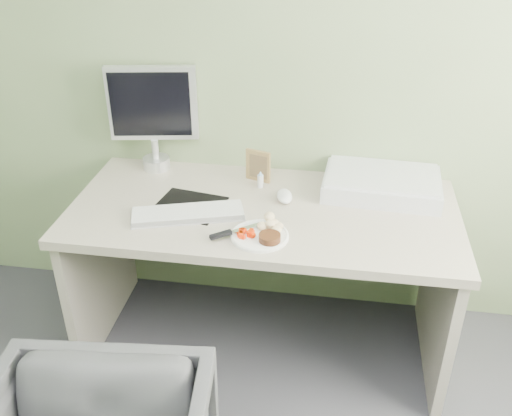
% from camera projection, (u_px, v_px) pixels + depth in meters
% --- Properties ---
extents(wall_back, '(3.50, 0.00, 3.50)m').
position_uv_depth(wall_back, '(277.00, 34.00, 2.36)').
color(wall_back, gray).
rests_on(wall_back, floor).
extents(desk, '(1.60, 0.75, 0.73)m').
position_uv_depth(desk, '(263.00, 245.00, 2.44)').
color(desk, '#A99F8E').
rests_on(desk, floor).
extents(plate, '(0.22, 0.22, 0.01)m').
position_uv_depth(plate, '(260.00, 236.00, 2.16)').
color(plate, white).
rests_on(plate, desk).
extents(steak, '(0.09, 0.09, 0.03)m').
position_uv_depth(steak, '(270.00, 238.00, 2.11)').
color(steak, black).
rests_on(steak, plate).
extents(potato_pile, '(0.11, 0.09, 0.05)m').
position_uv_depth(potato_pile, '(271.00, 223.00, 2.18)').
color(potato_pile, tan).
rests_on(potato_pile, plate).
extents(carrot_heap, '(0.07, 0.06, 0.04)m').
position_uv_depth(carrot_heap, '(246.00, 232.00, 2.13)').
color(carrot_heap, red).
rests_on(carrot_heap, plate).
extents(steak_knife, '(0.19, 0.15, 0.02)m').
position_uv_depth(steak_knife, '(229.00, 232.00, 2.15)').
color(steak_knife, silver).
rests_on(steak_knife, plate).
extents(mousepad, '(0.31, 0.28, 0.00)m').
position_uv_depth(mousepad, '(189.00, 206.00, 2.36)').
color(mousepad, black).
rests_on(mousepad, desk).
extents(keyboard, '(0.46, 0.26, 0.02)m').
position_uv_depth(keyboard, '(188.00, 213.00, 2.28)').
color(keyboard, white).
rests_on(keyboard, desk).
extents(computer_mouse, '(0.09, 0.13, 0.04)m').
position_uv_depth(computer_mouse, '(285.00, 196.00, 2.40)').
color(computer_mouse, white).
rests_on(computer_mouse, desk).
extents(photo_frame, '(0.11, 0.05, 0.15)m').
position_uv_depth(photo_frame, '(258.00, 166.00, 2.53)').
color(photo_frame, '#A7884E').
rests_on(photo_frame, desk).
extents(eyedrop_bottle, '(0.03, 0.03, 0.08)m').
position_uv_depth(eyedrop_bottle, '(260.00, 180.00, 2.49)').
color(eyedrop_bottle, white).
rests_on(eyedrop_bottle, desk).
extents(scanner, '(0.51, 0.36, 0.08)m').
position_uv_depth(scanner, '(381.00, 184.00, 2.45)').
color(scanner, silver).
rests_on(scanner, desk).
extents(monitor, '(0.40, 0.14, 0.48)m').
position_uv_depth(monitor, '(153.00, 112.00, 2.55)').
color(monitor, silver).
rests_on(monitor, desk).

